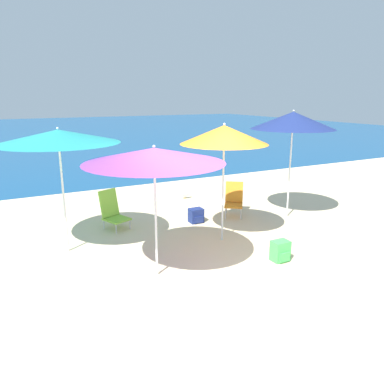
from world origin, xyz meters
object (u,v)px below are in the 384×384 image
at_px(beach_chair_orange, 234,199).
at_px(beach_umbrella_purple, 154,156).
at_px(backpack_navy, 196,216).
at_px(seagull, 185,194).
at_px(beach_chair_lime, 113,211).
at_px(beach_umbrella_orange, 224,135).
at_px(backpack_green, 280,251).
at_px(beach_umbrella_navy, 293,120).
at_px(beach_umbrella_teal, 58,137).

bearing_deg(beach_chair_orange, beach_umbrella_purple, -108.79).
distance_m(backpack_navy, seagull, 2.00).
relative_size(beach_umbrella_purple, beach_chair_orange, 2.73).
bearing_deg(seagull, beach_chair_lime, -150.51).
relative_size(beach_umbrella_orange, seagull, 8.39).
relative_size(beach_chair_orange, backpack_green, 2.17).
xyz_separation_m(beach_umbrella_purple, beach_chair_lime, (0.00, 2.46, -1.52)).
xyz_separation_m(beach_umbrella_orange, beach_umbrella_navy, (2.12, 0.54, 0.16)).
xyz_separation_m(beach_chair_lime, seagull, (2.40, 1.36, -0.23)).
bearing_deg(backpack_navy, beach_chair_orange, 3.57).
height_order(backpack_navy, seagull, backpack_navy).
distance_m(beach_umbrella_navy, beach_umbrella_purple, 4.04).
xyz_separation_m(beach_umbrella_teal, beach_chair_lime, (1.08, 0.85, -1.69)).
bearing_deg(beach_umbrella_purple, backpack_green, -13.51).
bearing_deg(backpack_navy, backpack_green, -82.32).
height_order(beach_umbrella_navy, beach_chair_lime, beach_umbrella_navy).
distance_m(beach_umbrella_navy, beach_chair_orange, 2.20).
height_order(beach_umbrella_navy, seagull, beach_umbrella_navy).
height_order(beach_umbrella_teal, backpack_green, beach_umbrella_teal).
bearing_deg(beach_chair_orange, beach_umbrella_navy, 2.25).
distance_m(beach_chair_orange, beach_chair_lime, 2.80).
relative_size(beach_umbrella_purple, backpack_green, 5.91).
bearing_deg(backpack_navy, seagull, 70.43).
distance_m(beach_chair_lime, seagull, 2.76).
distance_m(beach_umbrella_purple, backpack_green, 2.72).
relative_size(beach_umbrella_purple, backpack_navy, 6.66).
height_order(beach_umbrella_orange, beach_umbrella_teal, beach_umbrella_orange).
distance_m(beach_umbrella_purple, seagull, 4.83).
relative_size(beach_umbrella_orange, backpack_navy, 7.17).
distance_m(beach_umbrella_navy, seagull, 3.53).
bearing_deg(beach_chair_lime, beach_chair_orange, -31.33).
xyz_separation_m(beach_chair_lime, backpack_navy, (1.73, -0.53, -0.22)).
bearing_deg(beach_chair_lime, backpack_green, -77.01).
distance_m(beach_umbrella_purple, beach_chair_lime, 2.89).
height_order(backpack_green, seagull, backpack_green).
relative_size(beach_chair_lime, backpack_green, 2.28).
height_order(beach_chair_orange, seagull, beach_chair_orange).
bearing_deg(backpack_green, beach_umbrella_purple, 166.49).
bearing_deg(beach_umbrella_orange, beach_umbrella_navy, 14.40).
distance_m(beach_umbrella_orange, beach_umbrella_navy, 2.19).
relative_size(beach_umbrella_navy, backpack_navy, 7.74).
bearing_deg(beach_umbrella_navy, beach_umbrella_teal, 176.63).
relative_size(beach_umbrella_orange, beach_chair_orange, 2.94).
xyz_separation_m(beach_umbrella_teal, backpack_green, (3.13, -2.10, -1.89)).
relative_size(beach_umbrella_navy, backpack_green, 6.87).
distance_m(beach_chair_orange, backpack_green, 2.60).
xyz_separation_m(backpack_green, seagull, (0.34, 4.31, -0.04)).
bearing_deg(seagull, beach_chair_orange, -78.52).
xyz_separation_m(beach_umbrella_navy, backpack_green, (-1.75, -1.81, -2.03)).
relative_size(beach_umbrella_orange, beach_umbrella_teal, 1.01).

